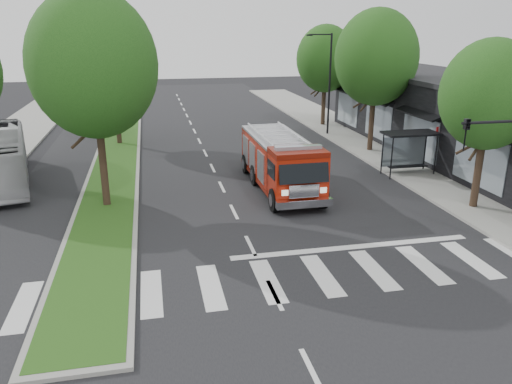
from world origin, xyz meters
TOP-DOWN VIEW (x-y plane):
  - ground at (0.00, 0.00)m, footprint 140.00×140.00m
  - sidewalk_right at (12.50, 10.00)m, footprint 5.00×80.00m
  - median at (-6.00, 18.00)m, footprint 3.00×50.00m
  - storefront_row at (17.00, 10.00)m, footprint 8.00×30.00m
  - bus_shelter at (11.20, 8.15)m, footprint 3.20×1.60m
  - tree_right_near at (11.50, 2.00)m, footprint 4.40×4.40m
  - tree_right_mid at (11.50, 14.00)m, footprint 5.60×5.60m
  - tree_right_far at (11.50, 24.00)m, footprint 5.00×5.00m
  - tree_median_near at (-6.00, 6.00)m, footprint 5.80×5.80m
  - tree_median_far at (-6.00, 20.00)m, footprint 5.60×5.60m
  - streetlight_right_far at (10.35, 20.00)m, footprint 2.11×0.20m
  - fire_engine at (3.10, 7.13)m, footprint 2.81×8.97m
  - city_bus at (-12.00, 11.46)m, footprint 4.73×10.95m

SIDE VIEW (x-z plane):
  - ground at x=0.00m, z-range 0.00..0.00m
  - sidewalk_right at x=12.50m, z-range 0.00..0.15m
  - median at x=-6.00m, z-range 0.00..0.16m
  - city_bus at x=-12.00m, z-range 0.00..2.97m
  - fire_engine at x=3.10m, z-range -0.06..3.04m
  - bus_shelter at x=11.20m, z-range 0.73..3.34m
  - storefront_row at x=17.00m, z-range 0.00..5.00m
  - streetlight_right_far at x=10.35m, z-range 0.48..8.48m
  - tree_right_near at x=11.50m, z-range 1.48..9.53m
  - tree_right_far at x=11.50m, z-range 1.47..10.20m
  - tree_right_mid at x=11.50m, z-range 1.63..11.35m
  - tree_median_far at x=-6.00m, z-range 1.63..11.35m
  - tree_median_near at x=-6.00m, z-range 1.73..11.89m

